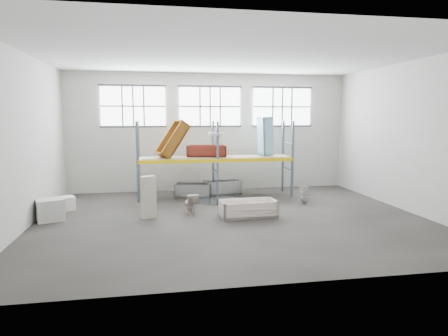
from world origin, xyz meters
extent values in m
cube|color=#4A443F|center=(0.00, 0.00, -0.05)|extent=(12.00, 10.00, 0.10)
cube|color=silver|center=(0.00, 0.00, 5.05)|extent=(12.00, 10.00, 0.10)
cube|color=#B4B0A6|center=(0.00, 5.05, 2.50)|extent=(12.00, 0.10, 5.00)
cube|color=#A5A198|center=(0.00, -5.05, 2.50)|extent=(12.00, 0.10, 5.00)
cube|color=#B0ACA3|center=(-6.05, 0.00, 2.50)|extent=(0.10, 10.00, 5.00)
cube|color=#A29F96|center=(6.05, 0.00, 2.50)|extent=(0.10, 10.00, 5.00)
cube|color=white|center=(-3.20, 4.94, 3.60)|extent=(2.60, 0.04, 1.60)
cube|color=white|center=(0.00, 4.94, 3.60)|extent=(2.60, 0.04, 1.60)
cube|color=white|center=(3.20, 4.94, 3.60)|extent=(2.60, 0.04, 1.60)
cube|color=slate|center=(-3.00, 2.90, 1.50)|extent=(0.08, 0.08, 3.00)
cube|color=slate|center=(-3.00, 4.10, 1.50)|extent=(0.08, 0.08, 3.00)
cube|color=slate|center=(0.00, 2.90, 1.50)|extent=(0.08, 0.08, 3.00)
cube|color=slate|center=(0.00, 4.10, 1.50)|extent=(0.08, 0.08, 3.00)
cube|color=slate|center=(3.00, 2.90, 1.50)|extent=(0.08, 0.08, 3.00)
cube|color=slate|center=(3.00, 4.10, 1.50)|extent=(0.08, 0.08, 3.00)
cube|color=yellow|center=(0.00, 2.90, 1.50)|extent=(6.00, 0.10, 0.14)
cube|color=yellow|center=(0.00, 4.10, 1.50)|extent=(6.00, 0.10, 0.14)
cube|color=gray|center=(0.00, 3.50, 1.58)|extent=(5.90, 1.10, 0.03)
cylinder|color=black|center=(0.00, 2.70, 0.00)|extent=(1.80, 1.80, 0.00)
cube|color=beige|center=(1.12, 0.47, 0.28)|extent=(0.41, 0.31, 0.35)
imported|color=beige|center=(0.36, 0.57, 0.16)|extent=(0.58, 0.58, 0.16)
imported|color=beige|center=(-1.23, 0.83, 0.34)|extent=(0.52, 0.73, 0.67)
cube|color=beige|center=(-2.59, 0.49, 0.67)|extent=(0.50, 0.42, 1.34)
imported|color=silver|center=(3.05, 1.64, 0.34)|extent=(0.38, 0.38, 0.68)
imported|color=silver|center=(-0.02, 3.11, 2.09)|extent=(0.63, 0.51, 0.53)
cylinder|color=white|center=(-0.13, 0.02, 0.16)|extent=(0.32, 0.32, 0.32)
cube|color=silver|center=(-5.56, 0.69, 0.34)|extent=(0.96, 0.90, 0.67)
cube|color=white|center=(-5.41, 2.04, 0.23)|extent=(0.74, 0.74, 0.47)
camera|label=1|loc=(-2.35, -11.88, 3.19)|focal=31.60mm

